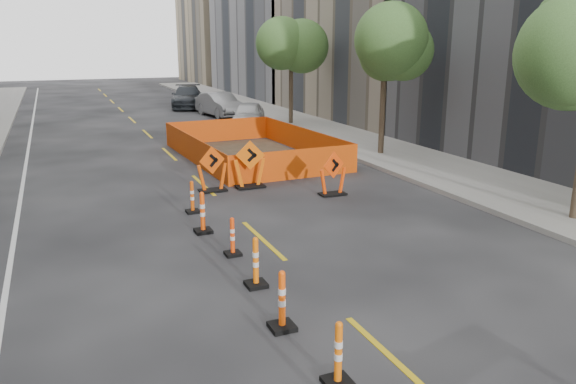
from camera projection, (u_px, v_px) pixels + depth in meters
name	position (u px, v px, depth m)	size (l,w,h in m)	color
ground_plane	(336.00, 307.00, 10.59)	(140.00, 140.00, 0.00)	black
sidewalk_right	(392.00, 153.00, 24.61)	(4.00, 90.00, 0.15)	gray
bld_right_c	(402.00, 6.00, 36.29)	(12.00, 16.00, 14.00)	gray
bld_right_e	(238.00, 13.00, 67.02)	(12.00, 14.00, 16.00)	tan
tree_r_b	(385.00, 49.00, 23.22)	(2.80, 2.80, 5.95)	#382B1E
tree_r_c	(291.00, 47.00, 32.13)	(2.80, 2.80, 5.95)	#382B1E
channelizer_1	(338.00, 354.00, 8.06)	(0.40, 0.40, 1.02)	orange
channelizer_2	(282.00, 300.00, 9.64)	(0.43, 0.43, 1.09)	#FF520A
channelizer_3	(256.00, 262.00, 11.34)	(0.42, 0.42, 1.07)	orange
channelizer_4	(232.00, 236.00, 13.03)	(0.36, 0.36, 0.93)	#FF410A
channelizer_5	(203.00, 212.00, 14.55)	(0.44, 0.44, 1.11)	#F6490A
channelizer_6	(192.00, 197.00, 16.27)	(0.38, 0.38, 0.96)	#DB4B09
chevron_sign_left	(212.00, 169.00, 18.49)	(1.02, 0.61, 1.53)	#D94709
chevron_sign_center	(250.00, 164.00, 18.95)	(1.09, 0.65, 1.63)	#F1610A
chevron_sign_right	(333.00, 173.00, 18.07)	(0.96, 0.58, 1.44)	#FF440A
safety_fence	(251.00, 145.00, 24.02)	(5.14, 8.74, 1.09)	#FF670D
parked_car_near	(249.00, 114.00, 32.56)	(1.69, 4.20, 1.43)	silver
parked_car_mid	(220.00, 105.00, 36.96)	(1.65, 4.74, 1.56)	gray
parked_car_far	(188.00, 97.00, 41.73)	(2.24, 5.52, 1.60)	black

